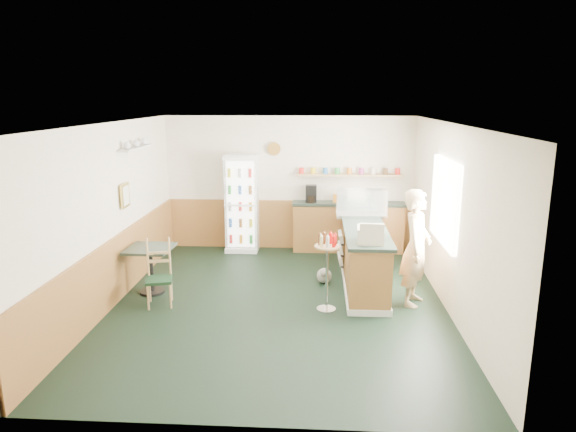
# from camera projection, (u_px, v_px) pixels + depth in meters

# --- Properties ---
(ground) EXTENTS (6.00, 6.00, 0.00)m
(ground) POSITION_uv_depth(u_px,v_px,m) (278.00, 303.00, 7.80)
(ground) COLOR black
(ground) RESTS_ON ground
(room_envelope) EXTENTS (5.04, 6.02, 2.72)m
(room_envelope) POSITION_uv_depth(u_px,v_px,m) (267.00, 196.00, 8.18)
(room_envelope) COLOR silver
(room_envelope) RESTS_ON ground
(service_counter) EXTENTS (0.68, 3.01, 1.01)m
(service_counter) POSITION_uv_depth(u_px,v_px,m) (362.00, 255.00, 8.66)
(service_counter) COLOR #9F6A33
(service_counter) RESTS_ON ground
(back_counter) EXTENTS (2.24, 0.42, 1.69)m
(back_counter) POSITION_uv_depth(u_px,v_px,m) (347.00, 225.00, 10.33)
(back_counter) COLOR #9F6A33
(back_counter) RESTS_ON ground
(drinks_fridge) EXTENTS (0.65, 0.54, 1.96)m
(drinks_fridge) POSITION_uv_depth(u_px,v_px,m) (242.00, 203.00, 10.30)
(drinks_fridge) COLOR white
(drinks_fridge) RESTS_ON ground
(display_case) EXTENTS (0.88, 0.46, 0.50)m
(display_case) POSITION_uv_depth(u_px,v_px,m) (362.00, 203.00, 8.97)
(display_case) COLOR silver
(display_case) RESTS_ON service_counter
(cash_register) EXTENTS (0.41, 0.43, 0.22)m
(cash_register) POSITION_uv_depth(u_px,v_px,m) (370.00, 235.00, 7.40)
(cash_register) COLOR beige
(cash_register) RESTS_ON service_counter
(shopkeeper) EXTENTS (0.60, 0.70, 1.76)m
(shopkeeper) POSITION_uv_depth(u_px,v_px,m) (416.00, 248.00, 7.61)
(shopkeeper) COLOR tan
(shopkeeper) RESTS_ON ground
(condiment_stand) EXTENTS (0.37, 0.37, 1.15)m
(condiment_stand) POSITION_uv_depth(u_px,v_px,m) (327.00, 261.00, 7.40)
(condiment_stand) COLOR silver
(condiment_stand) RESTS_ON ground
(newspaper_rack) EXTENTS (0.10, 0.48, 0.56)m
(newspaper_rack) POSITION_uv_depth(u_px,v_px,m) (341.00, 249.00, 8.86)
(newspaper_rack) COLOR black
(newspaper_rack) RESTS_ON ground
(cafe_table) EXTENTS (0.71, 0.71, 0.76)m
(cafe_table) POSITION_uv_depth(u_px,v_px,m) (150.00, 261.00, 8.11)
(cafe_table) COLOR black
(cafe_table) RESTS_ON ground
(cafe_chair) EXTENTS (0.45, 0.45, 1.01)m
(cafe_chair) POSITION_uv_depth(u_px,v_px,m) (160.00, 270.00, 7.70)
(cafe_chair) COLOR black
(cafe_chair) RESTS_ON ground
(dog_doorstop) EXTENTS (0.25, 0.32, 0.30)m
(dog_doorstop) POSITION_uv_depth(u_px,v_px,m) (324.00, 275.00, 8.62)
(dog_doorstop) COLOR gray
(dog_doorstop) RESTS_ON ground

